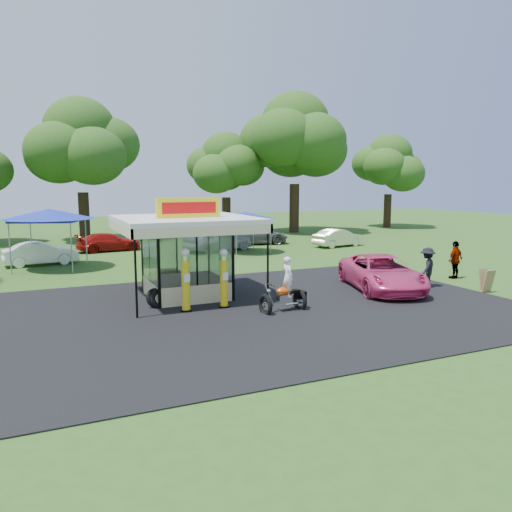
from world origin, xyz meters
The scene contains 23 objects.
ground centered at (0.00, 0.00, 0.00)m, with size 120.00×120.00×0.00m, color #2B561A.
asphalt_apron centered at (0.00, 2.00, 0.02)m, with size 20.00×14.00×0.04m, color black.
gas_station_kiosk centered at (-2.00, 4.99, 1.78)m, with size 5.40×5.40×4.18m.
gas_pump_left centered at (-2.70, 2.66, 1.15)m, with size 0.45×0.45×2.40m.
gas_pump_right centered at (-1.20, 2.66, 1.10)m, with size 0.43×0.43×2.30m.
motorcycle centered at (0.74, 1.26, 0.83)m, with size 1.85×1.00×2.15m.
spare_tires centered at (-3.53, 3.71, 0.39)m, with size 0.98×0.71×0.80m.
a_frame_sign centered at (10.32, 0.63, 0.51)m, with size 0.57×0.53×1.00m.
kiosk_car centered at (-2.00, 7.20, 0.48)m, with size 1.13×2.82×0.96m, color yellow.
pink_sedan centered at (6.36, 2.84, 0.78)m, with size 2.59×5.62×1.56m, color #DD3C78.
spectator_east_a centered at (8.62, 2.44, 0.93)m, with size 1.20×0.69×1.86m, color black.
spectator_east_b centered at (11.50, 3.60, 0.95)m, with size 1.11×0.46×1.89m, color gray.
bg_car_a centered at (-7.43, 16.63, 0.68)m, with size 1.43×4.11×1.35m, color white.
bg_car_b centered at (-2.97, 21.23, 0.64)m, with size 1.81×4.44×1.29m, color #9E110C.
bg_car_c centered at (4.11, 18.22, 0.86)m, with size 2.02×5.02×1.71m, color silver.
bg_car_d centered at (8.19, 20.82, 0.70)m, with size 2.34×5.07×1.41m, color #515153.
bg_car_e centered at (13.26, 16.81, 0.67)m, with size 1.43×4.09×1.35m, color beige.
tent_west centered at (-6.93, 14.96, 3.04)m, with size 4.80×4.80×3.36m.
tent_east centered at (5.52, 16.57, 2.55)m, with size 4.02×4.02×2.81m.
oak_far_c centered at (-3.89, 28.49, 7.21)m, with size 9.64×9.64×11.36m.
oak_far_d centered at (9.53, 30.85, 6.00)m, with size 7.90×7.90×9.41m.
oak_far_e centered at (15.45, 27.92, 8.32)m, with size 10.95×10.95×13.03m.
oak_far_f centered at (27.43, 28.86, 6.25)m, with size 8.08×8.08×9.73m.
Camera 1 is at (-7.67, -14.88, 4.75)m, focal length 35.00 mm.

